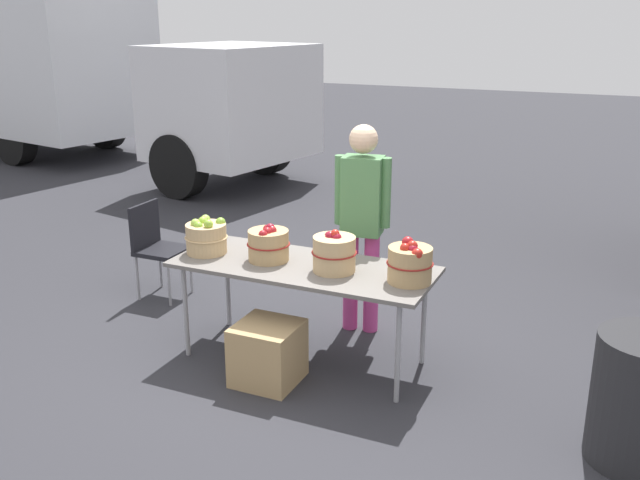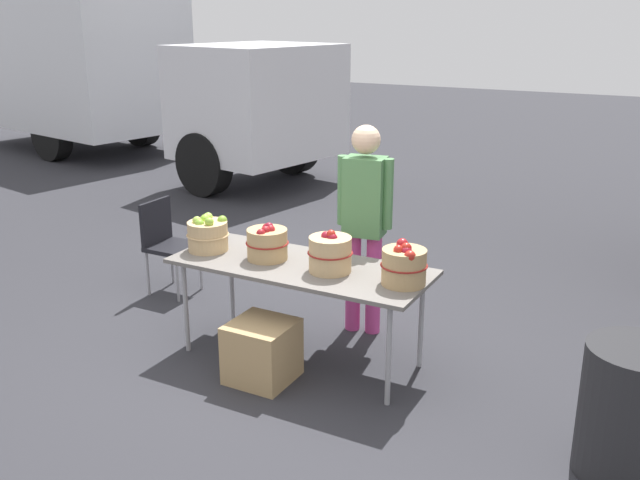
# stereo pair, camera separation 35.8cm
# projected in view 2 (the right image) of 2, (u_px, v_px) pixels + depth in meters

# --- Properties ---
(ground_plane) EXTENTS (40.00, 40.00, 0.00)m
(ground_plane) POSITION_uv_depth(u_px,v_px,m) (301.00, 358.00, 5.31)
(ground_plane) COLOR #2D2D33
(market_table) EXTENTS (1.90, 0.76, 0.75)m
(market_table) POSITION_uv_depth(u_px,v_px,m) (300.00, 270.00, 5.09)
(market_table) COLOR slate
(market_table) RESTS_ON ground
(apple_basket_green_0) EXTENTS (0.32, 0.32, 0.28)m
(apple_basket_green_0) POSITION_uv_depth(u_px,v_px,m) (208.00, 235.00, 5.35)
(apple_basket_green_0) COLOR tan
(apple_basket_green_0) RESTS_ON market_table
(apple_basket_red_0) EXTENTS (0.32, 0.32, 0.28)m
(apple_basket_red_0) POSITION_uv_depth(u_px,v_px,m) (267.00, 243.00, 5.16)
(apple_basket_red_0) COLOR tan
(apple_basket_red_0) RESTS_ON market_table
(apple_basket_red_1) EXTENTS (0.32, 0.32, 0.30)m
(apple_basket_red_1) POSITION_uv_depth(u_px,v_px,m) (330.00, 253.00, 4.91)
(apple_basket_red_1) COLOR tan
(apple_basket_red_1) RESTS_ON market_table
(apple_basket_red_2) EXTENTS (0.32, 0.32, 0.30)m
(apple_basket_red_2) POSITION_uv_depth(u_px,v_px,m) (404.00, 265.00, 4.67)
(apple_basket_red_2) COLOR tan
(apple_basket_red_2) RESTS_ON market_table
(vendor_adult) EXTENTS (0.44, 0.26, 1.68)m
(vendor_adult) POSITION_uv_depth(u_px,v_px,m) (365.00, 214.00, 5.47)
(vendor_adult) COLOR #CC3F8C
(vendor_adult) RESTS_ON ground
(box_truck) EXTENTS (7.97, 3.57, 2.75)m
(box_truck) POSITION_uv_depth(u_px,v_px,m) (109.00, 72.00, 12.35)
(box_truck) COLOR silver
(box_truck) RESTS_ON ground
(folding_chair) EXTENTS (0.40, 0.40, 0.86)m
(folding_chair) POSITION_uv_depth(u_px,v_px,m) (166.00, 239.00, 6.44)
(folding_chair) COLOR black
(folding_chair) RESTS_ON ground
(trash_barrel) EXTENTS (0.57, 0.57, 0.78)m
(trash_barrel) POSITION_uv_depth(u_px,v_px,m) (632.00, 412.00, 3.87)
(trash_barrel) COLOR #262628
(trash_barrel) RESTS_ON ground
(produce_crate) EXTENTS (0.43, 0.43, 0.43)m
(produce_crate) POSITION_uv_depth(u_px,v_px,m) (262.00, 351.00, 4.95)
(produce_crate) COLOR tan
(produce_crate) RESTS_ON ground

